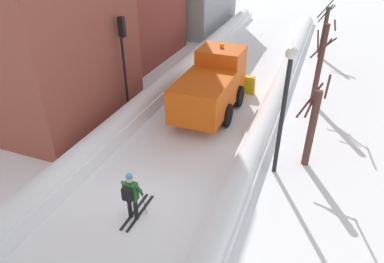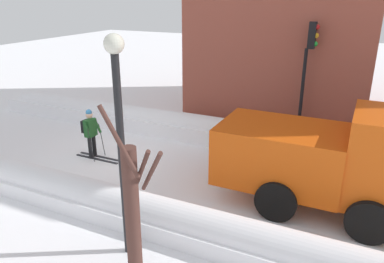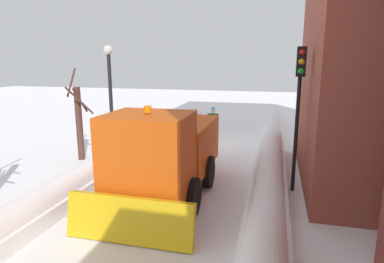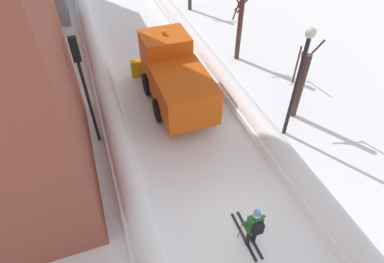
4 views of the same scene
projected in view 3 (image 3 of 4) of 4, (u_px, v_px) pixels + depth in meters
name	position (u px, v px, depth m)	size (l,w,h in m)	color
ground_plane	(140.00, 237.00, 8.10)	(80.00, 80.00, 0.00)	white
snowbank_left	(265.00, 235.00, 7.28)	(1.10, 36.00, 1.06)	white
snowbank_right	(35.00, 210.00, 8.75)	(1.10, 36.00, 0.90)	white
plow_truck	(166.00, 152.00, 10.21)	(3.20, 5.98, 3.12)	#DB510F
skier	(213.00, 121.00, 17.93)	(0.62, 1.80, 1.81)	black
traffic_light_pole	(299.00, 93.00, 10.23)	(0.28, 0.42, 4.68)	black
street_lamp	(110.00, 87.00, 14.44)	(0.40, 0.40, 4.91)	black
bare_tree_near	(79.00, 121.00, 14.10)	(0.94, 1.08, 3.95)	#4F3029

